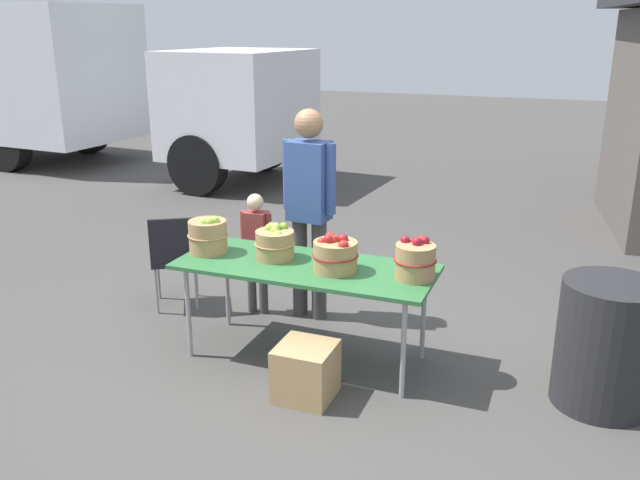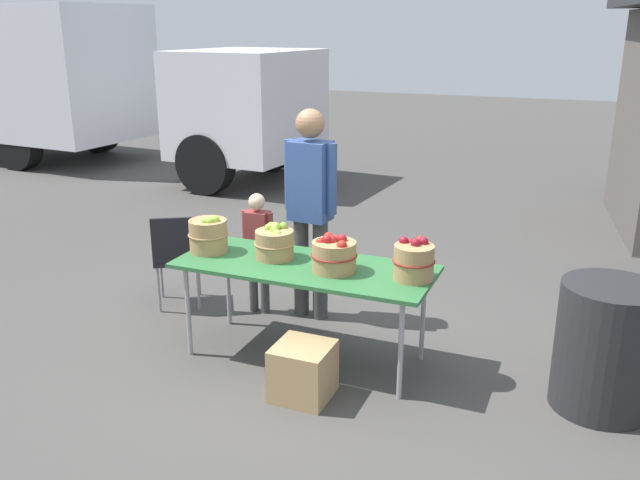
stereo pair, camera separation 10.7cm
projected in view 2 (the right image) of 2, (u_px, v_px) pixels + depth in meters
ground_plane at (305, 357)px, 5.13m from camera, size 40.00×40.00×0.00m
market_table at (304, 270)px, 4.91m from camera, size 1.90×0.76×0.75m
apple_basket_green_0 at (209, 235)px, 5.14m from camera, size 0.31×0.31×0.30m
apple_basket_green_1 at (275, 243)px, 5.00m from camera, size 0.31×0.31×0.26m
apple_basket_red_0 at (334, 255)px, 4.74m from camera, size 0.33×0.33×0.27m
apple_basket_red_1 at (414, 261)px, 4.59m from camera, size 0.30×0.30×0.29m
vendor_adult at (310, 199)px, 5.53m from camera, size 0.47×0.26×1.79m
child_customer at (258, 244)px, 5.74m from camera, size 0.28×0.15×1.07m
box_truck at (74, 79)px, 11.85m from camera, size 7.83×2.68×2.75m
folding_chair at (177, 253)px, 5.89m from camera, size 0.55×0.55×0.86m
trash_barrel at (606, 347)px, 4.34m from camera, size 0.64×0.64×0.86m
produce_crate at (303, 371)px, 4.53m from camera, size 0.38×0.38×0.38m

